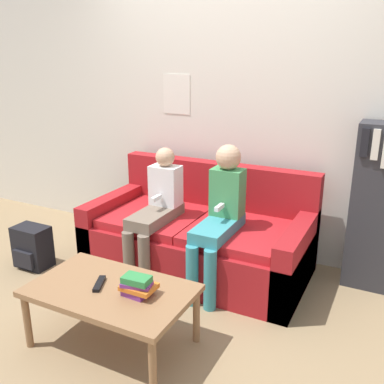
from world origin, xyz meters
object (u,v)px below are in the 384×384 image
Objects in this scene: backpack at (32,247)px; coffee_table at (111,294)px; bookshelf at (379,207)px; couch at (200,238)px; tv_remote at (99,284)px; person_right at (220,212)px; person_left at (156,208)px.

coffee_table is at bearing -23.14° from backpack.
bookshelf is at bearing 48.22° from coffee_table.
tv_remote is (-0.12, -1.15, 0.13)m from couch.
tv_remote is 1.29m from backpack.
person_right is 1.18m from bookshelf.
bookshelf is 3.56× the size of backpack.
bookshelf reaches higher than person_right.
tv_remote is 0.14× the size of bookshelf.
person_left is 0.93× the size of person_right.
backpack is (-1.23, 0.53, -0.18)m from coffee_table.
coffee_table is at bearing -75.54° from person_left.
tv_remote is at bearing -133.28° from bookshelf.
person_right reaches higher than backpack.
person_left is at bearing 104.46° from coffee_table.
couch is at bearing 88.08° from coffee_table.
person_left is 0.54m from person_right.
coffee_table is 0.09m from tv_remote.
person_right is (0.54, 0.02, 0.05)m from person_left.
backpack is at bearing 131.09° from tv_remote.
bookshelf reaches higher than coffee_table.
tv_remote is (-0.38, -0.94, -0.21)m from person_right.
backpack is (-1.15, 0.53, -0.23)m from tv_remote.
coffee_table is 5.69× the size of tv_remote.
person_left reaches higher than backpack.
couch is at bearing 60.09° from tv_remote.
bookshelf is at bearing 20.79° from backpack.
person_left is at bearing 21.68° from backpack.
person_left is 1.14m from backpack.
couch is at bearing 26.00° from backpack.
couch is 1.74× the size of person_left.
person_right is (0.26, -0.21, 0.34)m from couch.
couch is 1.16m from tv_remote.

